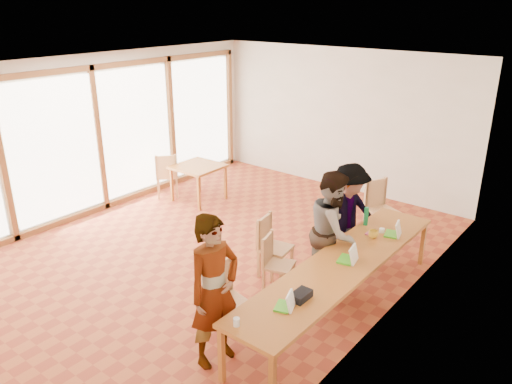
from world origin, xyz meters
TOP-DOWN VIEW (x-y plane):
  - ground at (0.00, 0.00)m, footprint 8.00×8.00m
  - wall_back at (0.00, 4.00)m, footprint 6.00×0.10m
  - wall_right at (3.00, 0.00)m, footprint 0.10×8.00m
  - window_wall at (-2.96, 0.00)m, footprint 0.10×8.00m
  - ceiling at (0.00, 0.00)m, footprint 6.00×8.00m
  - communal_table at (2.50, -0.21)m, footprint 0.80×4.00m
  - side_table at (-1.80, 1.47)m, footprint 0.90×0.90m
  - chair_near at (1.56, -1.47)m, footprint 0.52×0.52m
  - chair_mid at (1.46, -0.31)m, footprint 0.49×0.49m
  - chair_far at (1.15, 0.02)m, footprint 0.50×0.50m
  - chair_empty at (1.80, 2.29)m, footprint 0.62×0.62m
  - chair_spare at (-2.42, 1.17)m, footprint 0.62×0.62m
  - person_near at (1.85, -1.91)m, footprint 0.52×0.71m
  - person_mid at (2.06, 0.27)m, footprint 0.95×1.05m
  - person_far at (1.89, 1.04)m, footprint 0.99×1.21m
  - laptop_near at (2.53, -1.49)m, footprint 0.26×0.28m
  - laptop_mid at (2.56, -0.13)m, footprint 0.27×0.30m
  - laptop_far at (2.69, 0.94)m, footprint 0.27×0.29m
  - yellow_mug at (2.48, 0.69)m, footprint 0.17×0.17m
  - green_bottle at (2.19, 1.01)m, footprint 0.07×0.07m
  - clear_glass at (2.31, -2.07)m, footprint 0.07×0.07m
  - condiment_cup at (2.50, 0.92)m, footprint 0.08×0.08m
  - pink_phone at (2.37, 0.75)m, footprint 0.05×0.10m
  - black_pouch at (2.55, -1.25)m, footprint 0.16×0.26m

SIDE VIEW (x-z plane):
  - ground at x=0.00m, z-range 0.00..0.00m
  - chair_mid at x=1.46m, z-range 0.29..0.74m
  - chair_far at x=1.15m, z-range 0.32..0.81m
  - chair_near at x=1.56m, z-range 0.33..0.83m
  - chair_spare at x=-2.42m, z-range 0.33..0.84m
  - chair_empty at x=1.80m, z-range 0.35..0.88m
  - side_table at x=-1.80m, z-range 0.29..1.04m
  - communal_table at x=2.50m, z-range 0.33..1.08m
  - pink_phone at x=2.37m, z-range 0.75..0.76m
  - condiment_cup at x=2.50m, z-range 0.75..0.81m
  - clear_glass at x=2.31m, z-range 0.75..0.84m
  - black_pouch at x=2.55m, z-range 0.75..0.84m
  - laptop_near at x=2.53m, z-range 0.71..0.90m
  - yellow_mug at x=2.48m, z-range 0.75..0.86m
  - laptop_far at x=2.69m, z-range 0.70..0.91m
  - laptop_mid at x=2.56m, z-range 0.70..0.92m
  - person_far at x=1.89m, z-range 0.00..1.64m
  - person_mid at x=2.06m, z-range 0.00..1.76m
  - green_bottle at x=2.19m, z-range 0.75..1.03m
  - person_near at x=1.85m, z-range 0.00..1.81m
  - wall_back at x=0.00m, z-range 0.00..3.00m
  - wall_right at x=3.00m, z-range 0.00..3.00m
  - window_wall at x=-2.96m, z-range 0.00..3.00m
  - ceiling at x=0.00m, z-range 3.00..3.04m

